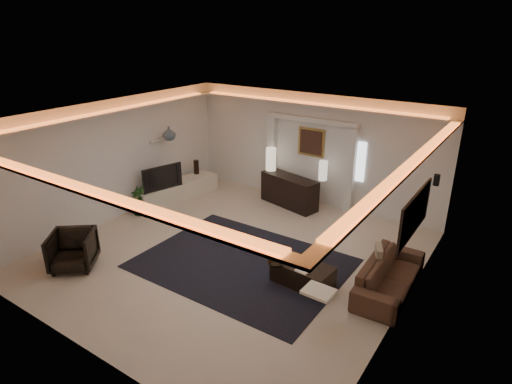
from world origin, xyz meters
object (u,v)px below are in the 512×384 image
Objects in this scene: sofa at (390,276)px; coffee_table at (303,274)px; console at (289,191)px; armchair at (73,250)px.

sofa is 1.56m from coffee_table.
armchair is at bearing -97.90° from console.
sofa is (3.45, -2.37, -0.10)m from console.
console is 4.19m from sofa.
coffee_table is 4.51m from armchair.
console is 1.49× the size of coffee_table.
coffee_table is 1.32× the size of armchair.
armchair is (-1.98, -5.08, -0.02)m from console.
sofa is at bearing -11.99° from armchair.
console is 3.70m from coffee_table.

